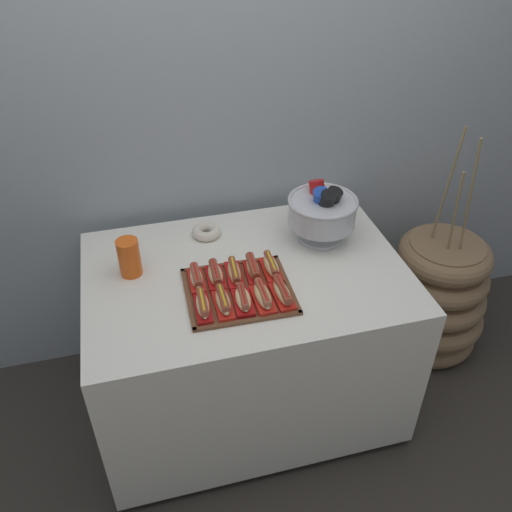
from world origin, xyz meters
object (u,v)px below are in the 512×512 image
object	(u,v)px
hot_dog_0	(203,305)
hot_dog_5	(196,278)
serving_tray	(239,291)
cup_stack	(129,257)
hot_dog_3	(263,296)
buffet_table	(247,337)
floor_vase	(434,296)
hot_dog_9	(271,267)
hot_dog_8	(253,269)
hot_dog_1	(223,302)
hot_dog_2	(243,300)
hot_dog_6	(215,275)
hot_dog_7	(234,273)
hot_dog_4	(282,293)
punch_bowl	(322,211)
donut	(206,231)

from	to	relation	value
hot_dog_0	hot_dog_5	size ratio (longest dim) A/B	1.06
serving_tray	cup_stack	xyz separation A→B (m)	(-0.39, 0.22, 0.07)
hot_dog_3	cup_stack	world-z (taller)	cup_stack
buffet_table	serving_tray	bearing A→B (deg)	-115.47
floor_vase	hot_dog_9	world-z (taller)	floor_vase
hot_dog_5	hot_dog_8	size ratio (longest dim) A/B	0.97
floor_vase	hot_dog_1	world-z (taller)	floor_vase
hot_dog_2	hot_dog_9	size ratio (longest dim) A/B	0.96
hot_dog_1	hot_dog_5	size ratio (longest dim) A/B	1.07
hot_dog_1	hot_dog_6	size ratio (longest dim) A/B	1.04
hot_dog_1	cup_stack	xyz separation A→B (m)	(-0.31, 0.30, 0.04)
hot_dog_5	hot_dog_7	distance (m)	0.15
hot_dog_4	hot_dog_7	bearing A→B (deg)	130.81
hot_dog_4	hot_dog_5	size ratio (longest dim) A/B	1.08
hot_dog_0	punch_bowl	distance (m)	0.68
hot_dog_4	donut	size ratio (longest dim) A/B	1.28
hot_dog_0	hot_dog_6	xyz separation A→B (m)	(0.08, 0.16, 0.00)
hot_dog_1	hot_dog_7	bearing A→B (deg)	64.09
hot_dog_4	hot_dog_8	xyz separation A→B (m)	(-0.07, 0.17, 0.00)
hot_dog_4	hot_dog_8	world-z (taller)	same
buffet_table	hot_dog_2	world-z (taller)	hot_dog_2
hot_dog_2	hot_dog_9	bearing A→B (deg)	46.26
buffet_table	hot_dog_7	distance (m)	0.42
hot_dog_6	donut	xyz separation A→B (m)	(0.02, 0.33, -0.01)
hot_dog_0	punch_bowl	size ratio (longest dim) A/B	0.55
floor_vase	hot_dog_5	size ratio (longest dim) A/B	8.07
hot_dog_0	hot_dog_8	xyz separation A→B (m)	(0.23, 0.16, 0.00)
hot_dog_5	hot_dog_8	world-z (taller)	hot_dog_8
serving_tray	hot_dog_1	size ratio (longest dim) A/B	2.52
hot_dog_0	cup_stack	world-z (taller)	cup_stack
serving_tray	hot_dog_4	world-z (taller)	hot_dog_4
buffet_table	hot_dog_2	distance (m)	0.47
floor_vase	hot_dog_2	size ratio (longest dim) A/B	7.97
serving_tray	hot_dog_2	distance (m)	0.09
hot_dog_0	hot_dog_4	distance (m)	0.30
buffet_table	donut	xyz separation A→B (m)	(-0.11, 0.29, 0.40)
hot_dog_4	hot_dog_9	size ratio (longest dim) A/B	1.02
floor_vase	hot_dog_1	distance (m)	1.33
hot_dog_0	hot_dog_2	distance (m)	0.15
hot_dog_0	hot_dog_9	distance (m)	0.34
hot_dog_3	hot_dog_6	size ratio (longest dim) A/B	1.07
hot_dog_2	hot_dog_5	world-z (taller)	hot_dog_5
hot_dog_1	hot_dog_4	xyz separation A→B (m)	(0.22, -0.01, 0.00)
hot_dog_3	hot_dog_9	size ratio (longest dim) A/B	1.04
hot_dog_2	donut	distance (m)	0.50
serving_tray	hot_dog_6	xyz separation A→B (m)	(-0.07, 0.08, 0.03)
hot_dog_0	hot_dog_4	world-z (taller)	hot_dog_4
hot_dog_8	donut	bearing A→B (deg)	110.66
serving_tray	hot_dog_3	xyz separation A→B (m)	(0.07, -0.08, 0.03)
buffet_table	hot_dog_9	distance (m)	0.43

